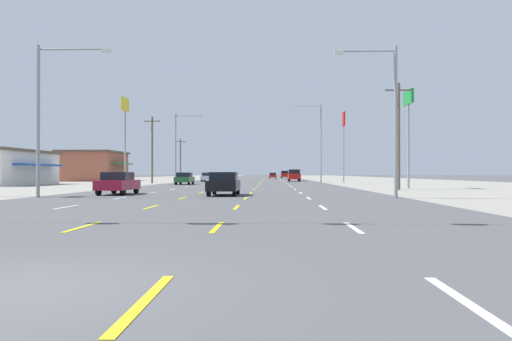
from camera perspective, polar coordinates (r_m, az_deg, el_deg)
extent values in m
plane|color=#4C4C4F|center=(72.09, -0.85, -1.39)|extent=(572.00, 572.00, 0.00)
cube|color=gray|center=(77.23, -19.53, -1.30)|extent=(28.00, 440.00, 0.01)
cube|color=gray|center=(75.19, 18.35, -1.33)|extent=(28.00, 440.00, 0.01)
cube|color=white|center=(22.19, -20.60, -3.88)|extent=(0.14, 2.60, 0.01)
cube|color=white|center=(29.26, -15.03, -3.01)|extent=(0.14, 2.60, 0.01)
cube|color=white|center=(36.51, -11.65, -2.47)|extent=(0.14, 2.60, 0.01)
cube|color=white|center=(43.84, -9.39, -2.10)|extent=(0.14, 2.60, 0.01)
cube|color=white|center=(51.21, -7.79, -1.84)|extent=(0.14, 2.60, 0.01)
cube|color=white|center=(58.62, -6.59, -1.64)|extent=(0.14, 2.60, 0.01)
cube|color=white|center=(66.05, -5.66, -1.49)|extent=(0.14, 2.60, 0.01)
cube|color=white|center=(73.50, -4.91, -1.37)|extent=(0.14, 2.60, 0.01)
cube|color=white|center=(80.95, -4.31, -1.27)|extent=(0.14, 2.60, 0.01)
cube|color=white|center=(88.41, -3.81, -1.18)|extent=(0.14, 2.60, 0.01)
cube|color=white|center=(95.88, -3.38, -1.11)|extent=(0.14, 2.60, 0.01)
cube|color=white|center=(103.35, -3.02, -1.05)|extent=(0.14, 2.60, 0.01)
cube|color=white|center=(110.83, -2.70, -1.00)|extent=(0.14, 2.60, 0.01)
cube|color=white|center=(118.31, -2.43, -0.95)|extent=(0.14, 2.60, 0.01)
cube|color=white|center=(125.79, -2.19, -0.91)|extent=(0.14, 2.60, 0.01)
cube|color=white|center=(133.28, -1.97, -0.88)|extent=(0.14, 2.60, 0.01)
cube|color=white|center=(140.76, -1.78, -0.85)|extent=(0.14, 2.60, 0.01)
cube|color=white|center=(148.25, -1.61, -0.82)|extent=(0.14, 2.60, 0.01)
cube|color=white|center=(155.74, -1.45, -0.79)|extent=(0.14, 2.60, 0.01)
cube|color=white|center=(163.23, -1.31, -0.77)|extent=(0.14, 2.60, 0.01)
cube|color=white|center=(170.72, -1.18, -0.75)|extent=(0.14, 2.60, 0.01)
cube|color=white|center=(178.21, -1.06, -0.73)|extent=(0.14, 2.60, 0.01)
cube|color=white|center=(185.70, -0.95, -0.71)|extent=(0.14, 2.60, 0.01)
cube|color=white|center=(193.19, -0.85, -0.69)|extent=(0.14, 2.60, 0.01)
cube|color=white|center=(200.68, -0.76, -0.68)|extent=(0.14, 2.60, 0.01)
cube|color=white|center=(208.18, -0.67, -0.66)|extent=(0.14, 2.60, 0.01)
cube|color=white|center=(215.67, -0.59, -0.65)|extent=(0.14, 2.60, 0.01)
cube|color=white|center=(223.17, -0.52, -0.64)|extent=(0.14, 2.60, 0.01)
cube|color=yellow|center=(13.96, -18.94, -6.02)|extent=(0.14, 2.60, 0.01)
cube|color=yellow|center=(21.12, -11.75, -4.07)|extent=(0.14, 2.60, 0.01)
cube|color=yellow|center=(28.46, -8.25, -3.10)|extent=(0.14, 2.60, 0.01)
cube|color=yellow|center=(35.87, -6.19, -2.51)|extent=(0.14, 2.60, 0.01)
cube|color=yellow|center=(43.30, -4.84, -2.13)|extent=(0.14, 2.60, 0.01)
cube|color=yellow|center=(50.76, -3.88, -1.86)|extent=(0.14, 2.60, 0.01)
cube|color=yellow|center=(58.23, -3.17, -1.65)|extent=(0.14, 2.60, 0.01)
cube|color=yellow|center=(65.70, -2.63, -1.50)|extent=(0.14, 2.60, 0.01)
cube|color=yellow|center=(73.18, -2.19, -1.37)|extent=(0.14, 2.60, 0.01)
cube|color=yellow|center=(80.66, -1.83, -1.27)|extent=(0.14, 2.60, 0.01)
cube|color=yellow|center=(88.15, -1.54, -1.19)|extent=(0.14, 2.60, 0.01)
cube|color=yellow|center=(95.64, -1.29, -1.12)|extent=(0.14, 2.60, 0.01)
cube|color=yellow|center=(103.13, -1.08, -1.05)|extent=(0.14, 2.60, 0.01)
cube|color=yellow|center=(110.62, -0.89, -1.00)|extent=(0.14, 2.60, 0.01)
cube|color=yellow|center=(118.11, -0.73, -0.96)|extent=(0.14, 2.60, 0.01)
cube|color=yellow|center=(125.61, -0.59, -0.92)|extent=(0.14, 2.60, 0.01)
cube|color=yellow|center=(133.10, -0.47, -0.88)|extent=(0.14, 2.60, 0.01)
cube|color=yellow|center=(140.60, -0.36, -0.85)|extent=(0.14, 2.60, 0.01)
cube|color=yellow|center=(148.09, -0.25, -0.82)|extent=(0.14, 2.60, 0.01)
cube|color=yellow|center=(155.59, -0.16, -0.79)|extent=(0.14, 2.60, 0.01)
cube|color=yellow|center=(163.08, -0.08, -0.77)|extent=(0.14, 2.60, 0.01)
cube|color=yellow|center=(170.58, -0.01, -0.75)|extent=(0.14, 2.60, 0.01)
cube|color=yellow|center=(178.08, 0.06, -0.73)|extent=(0.14, 2.60, 0.01)
cube|color=yellow|center=(185.57, 0.13, -0.71)|extent=(0.14, 2.60, 0.01)
cube|color=yellow|center=(193.07, 0.18, -0.69)|extent=(0.14, 2.60, 0.01)
cube|color=yellow|center=(200.57, 0.24, -0.68)|extent=(0.14, 2.60, 0.01)
cube|color=yellow|center=(208.07, 0.29, -0.66)|extent=(0.14, 2.60, 0.01)
cube|color=yellow|center=(215.56, 0.34, -0.65)|extent=(0.14, 2.60, 0.01)
cube|color=yellow|center=(223.06, 0.38, -0.64)|extent=(0.14, 2.60, 0.01)
cube|color=yellow|center=(5.84, -12.43, -14.14)|extent=(0.14, 2.60, 0.01)
cube|color=yellow|center=(13.15, -4.42, -6.39)|extent=(0.14, 2.60, 0.01)
cube|color=yellow|center=(20.60, -2.21, -4.18)|extent=(0.14, 2.60, 0.01)
cube|color=yellow|center=(28.07, -1.18, -3.14)|extent=(0.14, 2.60, 0.01)
cube|color=yellow|center=(35.56, -0.59, -2.53)|extent=(0.14, 2.60, 0.01)
cube|color=yellow|center=(43.05, -0.20, -2.14)|extent=(0.14, 2.60, 0.01)
cube|color=yellow|center=(50.54, 0.07, -1.87)|extent=(0.14, 2.60, 0.01)
cube|color=yellow|center=(58.04, 0.27, -1.66)|extent=(0.14, 2.60, 0.01)
cube|color=yellow|center=(65.53, 0.43, -1.50)|extent=(0.14, 2.60, 0.01)
cube|color=yellow|center=(73.03, 0.55, -1.38)|extent=(0.14, 2.60, 0.01)
cube|color=yellow|center=(80.53, 0.65, -1.27)|extent=(0.14, 2.60, 0.01)
cube|color=yellow|center=(88.03, 0.74, -1.19)|extent=(0.14, 2.60, 0.01)
cube|color=yellow|center=(95.52, 0.81, -1.12)|extent=(0.14, 2.60, 0.01)
cube|color=yellow|center=(103.02, 0.87, -1.06)|extent=(0.14, 2.60, 0.01)
cube|color=yellow|center=(110.52, 0.92, -1.00)|extent=(0.14, 2.60, 0.01)
cube|color=yellow|center=(118.02, 0.96, -0.96)|extent=(0.14, 2.60, 0.01)
cube|color=yellow|center=(125.52, 1.00, -0.92)|extent=(0.14, 2.60, 0.01)
cube|color=yellow|center=(133.02, 1.04, -0.88)|extent=(0.14, 2.60, 0.01)
cube|color=yellow|center=(140.52, 1.07, -0.85)|extent=(0.14, 2.60, 0.01)
cube|color=yellow|center=(148.02, 1.10, -0.82)|extent=(0.14, 2.60, 0.01)
cube|color=yellow|center=(155.52, 1.13, -0.79)|extent=(0.14, 2.60, 0.01)
cube|color=yellow|center=(163.02, 1.15, -0.77)|extent=(0.14, 2.60, 0.01)
cube|color=yellow|center=(170.52, 1.17, -0.75)|extent=(0.14, 2.60, 0.01)
cube|color=yellow|center=(178.02, 1.19, -0.73)|extent=(0.14, 2.60, 0.01)
cube|color=yellow|center=(185.52, 1.21, -0.71)|extent=(0.14, 2.60, 0.01)
cube|color=yellow|center=(193.01, 1.22, -0.69)|extent=(0.14, 2.60, 0.01)
cube|color=yellow|center=(200.51, 1.24, -0.68)|extent=(0.14, 2.60, 0.01)
cube|color=yellow|center=(208.01, 1.25, -0.66)|extent=(0.14, 2.60, 0.01)
cube|color=yellow|center=(215.51, 1.27, -0.65)|extent=(0.14, 2.60, 0.01)
cube|color=yellow|center=(223.01, 1.28, -0.64)|extent=(0.14, 2.60, 0.01)
cube|color=white|center=(6.06, 22.74, -13.62)|extent=(0.14, 2.60, 0.01)
cube|color=white|center=(13.25, 10.91, -6.34)|extent=(0.14, 2.60, 0.01)
cube|color=white|center=(20.66, 7.54, -4.16)|extent=(0.14, 2.60, 0.01)
cube|color=white|center=(28.12, 5.97, -3.13)|extent=(0.14, 2.60, 0.01)
cube|color=white|center=(35.60, 5.05, -2.53)|extent=(0.14, 2.60, 0.01)
cube|color=white|center=(43.08, 4.46, -2.14)|extent=(0.14, 2.60, 0.01)
cube|color=white|center=(50.57, 4.04, -1.86)|extent=(0.14, 2.60, 0.01)
cube|color=white|center=(58.06, 3.73, -1.66)|extent=(0.14, 2.60, 0.01)
cube|color=white|center=(65.55, 3.49, -1.50)|extent=(0.14, 2.60, 0.01)
cube|color=white|center=(73.05, 3.30, -1.38)|extent=(0.14, 2.60, 0.01)
cube|color=white|center=(80.54, 3.14, -1.27)|extent=(0.14, 2.60, 0.01)
cube|color=white|center=(88.04, 3.01, -1.19)|extent=(0.14, 2.60, 0.01)
cube|color=white|center=(95.54, 2.91, -1.12)|extent=(0.14, 2.60, 0.01)
cube|color=white|center=(103.04, 2.81, -1.06)|extent=(0.14, 2.60, 0.01)
cube|color=white|center=(110.53, 2.73, -1.00)|extent=(0.14, 2.60, 0.01)
cube|color=white|center=(118.03, 2.66, -0.96)|extent=(0.14, 2.60, 0.01)
cube|color=white|center=(125.53, 2.60, -0.92)|extent=(0.14, 2.60, 0.01)
cube|color=white|center=(133.03, 2.55, -0.88)|extent=(0.14, 2.60, 0.01)
cube|color=white|center=(140.53, 2.50, -0.85)|extent=(0.14, 2.60, 0.01)
cube|color=white|center=(148.03, 2.45, -0.82)|extent=(0.14, 2.60, 0.01)
cube|color=white|center=(155.53, 2.41, -0.79)|extent=(0.14, 2.60, 0.01)
cube|color=white|center=(163.02, 2.38, -0.77)|extent=(0.14, 2.60, 0.01)
cube|color=white|center=(170.52, 2.35, -0.75)|extent=(0.14, 2.60, 0.01)
cube|color=white|center=(178.02, 2.32, -0.73)|extent=(0.14, 2.60, 0.01)
cube|color=white|center=(185.52, 2.29, -0.71)|extent=(0.14, 2.60, 0.01)
cube|color=white|center=(193.02, 2.26, -0.69)|extent=(0.14, 2.60, 0.01)
cube|color=white|center=(200.52, 2.24, -0.68)|extent=(0.14, 2.60, 0.01)
cube|color=white|center=(208.02, 2.22, -0.66)|extent=(0.14, 2.60, 0.01)
cube|color=white|center=(215.52, 2.20, -0.65)|extent=(0.14, 2.60, 0.01)
cube|color=white|center=(223.02, 2.18, -0.64)|extent=(0.14, 2.60, 0.01)
cube|color=black|center=(31.71, -3.64, -1.68)|extent=(1.80, 4.50, 0.62)
cube|color=black|center=(31.60, -3.65, -0.65)|extent=(1.62, 2.10, 0.52)
cylinder|color=black|center=(33.34, -4.71, -2.14)|extent=(0.22, 0.64, 0.64)
cylinder|color=black|center=(33.20, -2.07, -2.15)|extent=(0.22, 0.64, 0.64)
cylinder|color=black|center=(30.26, -5.36, -2.33)|extent=(0.22, 0.64, 0.64)
cylinder|color=black|center=(30.11, -2.45, -2.35)|extent=(0.22, 0.64, 0.64)
cube|color=maroon|center=(34.22, -15.28, -1.57)|extent=(1.80, 4.50, 0.62)
cube|color=black|center=(34.12, -15.33, -0.61)|extent=(1.62, 2.10, 0.52)
cylinder|color=black|center=(35.94, -15.74, -2.00)|extent=(0.22, 0.64, 0.64)
cylinder|color=black|center=(35.51, -13.36, -2.02)|extent=(0.22, 0.64, 0.64)
cylinder|color=black|center=(32.99, -17.34, -2.15)|extent=(0.22, 0.64, 0.64)
cylinder|color=black|center=(32.53, -14.78, -2.18)|extent=(0.22, 0.64, 0.64)
cube|color=#235B2D|center=(61.60, -8.06, -1.00)|extent=(1.80, 4.50, 0.62)
cube|color=black|center=(61.50, -8.08, -0.47)|extent=(1.62, 2.10, 0.52)
cylinder|color=black|center=(63.26, -8.51, -1.26)|extent=(0.22, 0.64, 0.64)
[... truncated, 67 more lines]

